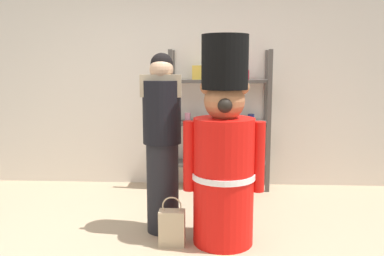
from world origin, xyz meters
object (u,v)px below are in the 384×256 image
at_px(merchandise_shelf, 219,119).
at_px(shopping_bag, 172,227).
at_px(teddy_bear_guard, 224,154).
at_px(person_shopper, 162,141).

distance_m(merchandise_shelf, shopping_bag, 1.92).
xyz_separation_m(merchandise_shelf, teddy_bear_guard, (0.02, -1.64, -0.09)).
relative_size(merchandise_shelf, person_shopper, 1.05).
xyz_separation_m(merchandise_shelf, shopping_bag, (-0.43, -1.73, -0.72)).
bearing_deg(person_shopper, teddy_bear_guard, -21.98).
distance_m(teddy_bear_guard, person_shopper, 0.61).
distance_m(merchandise_shelf, teddy_bear_guard, 1.65).
bearing_deg(merchandise_shelf, teddy_bear_guard, -89.44).
xyz_separation_m(merchandise_shelf, person_shopper, (-0.54, -1.42, -0.03)).
relative_size(merchandise_shelf, teddy_bear_guard, 0.97).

